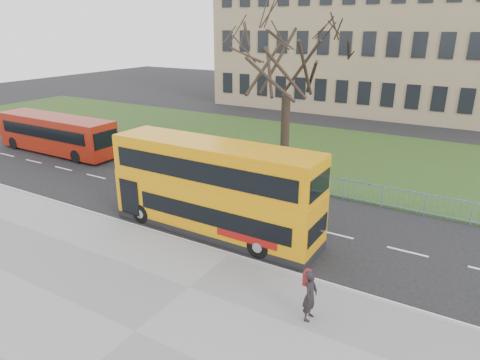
% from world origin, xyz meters
% --- Properties ---
extents(ground, '(120.00, 120.00, 0.00)m').
position_xyz_m(ground, '(0.00, 0.00, 0.00)').
color(ground, black).
rests_on(ground, ground).
extents(pavement, '(80.00, 10.50, 0.12)m').
position_xyz_m(pavement, '(0.00, -6.75, 0.06)').
color(pavement, slate).
rests_on(pavement, ground).
extents(kerb, '(80.00, 0.20, 0.14)m').
position_xyz_m(kerb, '(0.00, -1.55, 0.07)').
color(kerb, gray).
rests_on(kerb, ground).
extents(grass_verge, '(80.00, 15.40, 0.08)m').
position_xyz_m(grass_verge, '(0.00, 14.30, 0.04)').
color(grass_verge, '#213A15').
rests_on(grass_verge, ground).
extents(guard_railing, '(40.00, 0.12, 1.10)m').
position_xyz_m(guard_railing, '(0.00, 6.60, 0.55)').
color(guard_railing, '#698DBC').
rests_on(guard_railing, ground).
extents(bare_tree, '(7.57, 7.57, 10.81)m').
position_xyz_m(bare_tree, '(-3.00, 10.00, 5.48)').
color(bare_tree, black).
rests_on(bare_tree, grass_verge).
extents(civic_building, '(30.00, 15.00, 14.00)m').
position_xyz_m(civic_building, '(-5.00, 35.00, 7.00)').
color(civic_building, '#8C7958').
rests_on(civic_building, ground).
extents(yellow_bus, '(9.51, 2.37, 3.98)m').
position_xyz_m(yellow_bus, '(-1.74, 0.08, 2.13)').
color(yellow_bus, orange).
rests_on(yellow_bus, ground).
extents(red_bus, '(9.91, 2.30, 2.61)m').
position_xyz_m(red_bus, '(-18.35, 4.77, 1.39)').
color(red_bus, maroon).
rests_on(red_bus, ground).
extents(pedestrian, '(0.40, 0.61, 1.66)m').
position_xyz_m(pedestrian, '(4.19, -3.59, 0.95)').
color(pedestrian, black).
rests_on(pedestrian, pavement).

